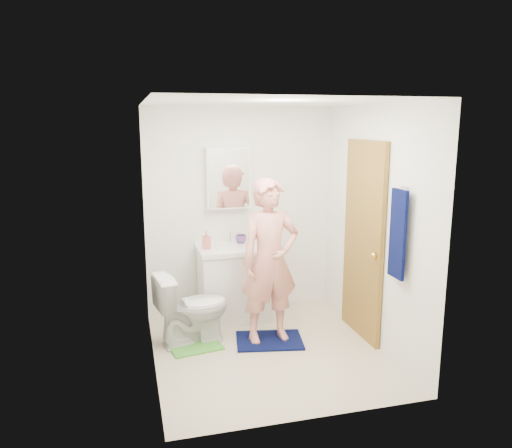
{
  "coord_description": "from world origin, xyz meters",
  "views": [
    {
      "loc": [
        -1.28,
        -4.41,
        2.22
      ],
      "look_at": [
        -0.05,
        0.25,
        1.24
      ],
      "focal_mm": 35.0,
      "sensor_mm": 36.0,
      "label": 1
    }
  ],
  "objects_px": {
    "soap_dispenser": "(206,240)",
    "toothbrush_cup": "(241,239)",
    "vanity_cabinet": "(233,285)",
    "man": "(270,261)",
    "toilet": "(192,308)",
    "medicine_cabinet": "(228,178)",
    "towel": "(398,234)"
  },
  "relations": [
    {
      "from": "toilet",
      "to": "medicine_cabinet",
      "type": "bearing_deg",
      "value": -46.17
    },
    {
      "from": "medicine_cabinet",
      "to": "towel",
      "type": "bearing_deg",
      "value": -55.39
    },
    {
      "from": "man",
      "to": "soap_dispenser",
      "type": "bearing_deg",
      "value": 122.72
    },
    {
      "from": "towel",
      "to": "soap_dispenser",
      "type": "xyz_separation_m",
      "value": [
        -1.48,
        1.47,
        -0.3
      ]
    },
    {
      "from": "vanity_cabinet",
      "to": "toothbrush_cup",
      "type": "bearing_deg",
      "value": 45.86
    },
    {
      "from": "toilet",
      "to": "toothbrush_cup",
      "type": "distance_m",
      "value": 1.07
    },
    {
      "from": "medicine_cabinet",
      "to": "toothbrush_cup",
      "type": "distance_m",
      "value": 0.72
    },
    {
      "from": "vanity_cabinet",
      "to": "towel",
      "type": "bearing_deg",
      "value": -51.53
    },
    {
      "from": "vanity_cabinet",
      "to": "soap_dispenser",
      "type": "relative_size",
      "value": 3.96
    },
    {
      "from": "vanity_cabinet",
      "to": "man",
      "type": "relative_size",
      "value": 0.48
    },
    {
      "from": "soap_dispenser",
      "to": "man",
      "type": "bearing_deg",
      "value": -51.98
    },
    {
      "from": "soap_dispenser",
      "to": "towel",
      "type": "bearing_deg",
      "value": -44.85
    },
    {
      "from": "toothbrush_cup",
      "to": "man",
      "type": "xyz_separation_m",
      "value": [
        0.11,
        -0.82,
        -0.04
      ]
    },
    {
      "from": "vanity_cabinet",
      "to": "man",
      "type": "xyz_separation_m",
      "value": [
        0.23,
        -0.69,
        0.45
      ]
    },
    {
      "from": "vanity_cabinet",
      "to": "toilet",
      "type": "relative_size",
      "value": 1.07
    },
    {
      "from": "toilet",
      "to": "man",
      "type": "xyz_separation_m",
      "value": [
        0.77,
        -0.16,
        0.48
      ]
    },
    {
      "from": "vanity_cabinet",
      "to": "towel",
      "type": "height_order",
      "value": "towel"
    },
    {
      "from": "towel",
      "to": "soap_dispenser",
      "type": "height_order",
      "value": "towel"
    },
    {
      "from": "medicine_cabinet",
      "to": "toothbrush_cup",
      "type": "height_order",
      "value": "medicine_cabinet"
    },
    {
      "from": "towel",
      "to": "soap_dispenser",
      "type": "relative_size",
      "value": 3.96
    },
    {
      "from": "man",
      "to": "towel",
      "type": "bearing_deg",
      "value": -45.18
    },
    {
      "from": "medicine_cabinet",
      "to": "man",
      "type": "relative_size",
      "value": 0.42
    },
    {
      "from": "vanity_cabinet",
      "to": "toothbrush_cup",
      "type": "distance_m",
      "value": 0.53
    },
    {
      "from": "man",
      "to": "toilet",
      "type": "bearing_deg",
      "value": 162.7
    },
    {
      "from": "toothbrush_cup",
      "to": "medicine_cabinet",
      "type": "bearing_deg",
      "value": 142.89
    },
    {
      "from": "medicine_cabinet",
      "to": "toilet",
      "type": "bearing_deg",
      "value": -125.55
    },
    {
      "from": "medicine_cabinet",
      "to": "man",
      "type": "distance_m",
      "value": 1.21
    },
    {
      "from": "soap_dispenser",
      "to": "man",
      "type": "distance_m",
      "value": 0.87
    },
    {
      "from": "soap_dispenser",
      "to": "toothbrush_cup",
      "type": "xyz_separation_m",
      "value": [
        0.43,
        0.14,
        -0.05
      ]
    },
    {
      "from": "vanity_cabinet",
      "to": "toilet",
      "type": "xyz_separation_m",
      "value": [
        -0.54,
        -0.53,
        -0.03
      ]
    },
    {
      "from": "vanity_cabinet",
      "to": "toothbrush_cup",
      "type": "xyz_separation_m",
      "value": [
        0.13,
        0.13,
        0.5
      ]
    },
    {
      "from": "vanity_cabinet",
      "to": "soap_dispenser",
      "type": "distance_m",
      "value": 0.63
    }
  ]
}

